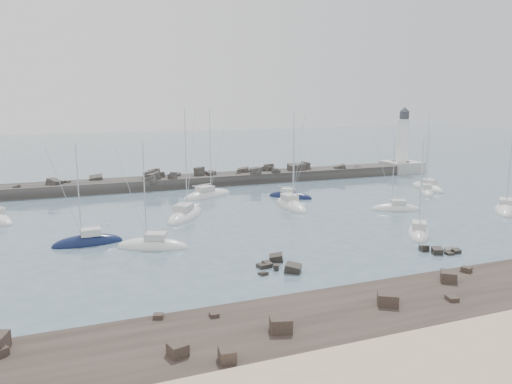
# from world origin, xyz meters

# --- Properties ---
(ground) EXTENTS (400.00, 400.00, 0.00)m
(ground) POSITION_xyz_m (0.00, 0.00, 0.00)
(ground) COLOR #4A6374
(ground) RESTS_ON ground
(rock_shelf) EXTENTS (140.00, 12.13, 1.90)m
(rock_shelf) POSITION_xyz_m (0.25, -21.99, 0.02)
(rock_shelf) COLOR black
(rock_shelf) RESTS_ON ground
(rock_cluster_near) EXTENTS (4.18, 5.27, 1.48)m
(rock_cluster_near) POSITION_xyz_m (-3.32, -9.05, 0.11)
(rock_cluster_near) COLOR black
(rock_cluster_near) RESTS_ON ground
(rock_cluster_far) EXTENTS (3.57, 2.94, 1.21)m
(rock_cluster_far) POSITION_xyz_m (13.91, -10.97, 0.14)
(rock_cluster_far) COLOR black
(rock_cluster_far) RESTS_ON ground
(breakwater) EXTENTS (115.00, 7.40, 4.79)m
(breakwater) POSITION_xyz_m (-7.45, 38.00, 0.31)
(breakwater) COLOR #2E2C29
(breakwater) RESTS_ON ground
(lighthouse) EXTENTS (7.00, 7.00, 14.60)m
(lighthouse) POSITION_xyz_m (47.00, 38.00, 3.09)
(lighthouse) COLOR #A5A49F
(lighthouse) RESTS_ON ground
(sailboat_2) EXTENTS (7.48, 2.58, 11.93)m
(sailboat_2) POSITION_xyz_m (-19.49, 5.58, 0.15)
(sailboat_2) COLOR #0E173A
(sailboat_2) RESTS_ON ground
(sailboat_3) EXTENTS (8.05, 9.66, 15.34)m
(sailboat_3) POSITION_xyz_m (-6.65, 14.09, 0.15)
(sailboat_3) COLOR silver
(sailboat_3) RESTS_ON ground
(sailboat_4) EXTENTS (9.95, 6.60, 15.10)m
(sailboat_4) POSITION_xyz_m (0.10, 26.70, 0.14)
(sailboat_4) COLOR silver
(sailboat_4) RESTS_ON ground
(sailboat_5) EXTENTS (7.92, 5.43, 12.24)m
(sailboat_5) POSITION_xyz_m (-13.20, 1.65, 0.14)
(sailboat_5) COLOR silver
(sailboat_5) RESTS_ON ground
(sailboat_6) EXTENTS (3.27, 9.37, 14.70)m
(sailboat_6) POSITION_xyz_m (9.18, 14.61, 0.15)
(sailboat_6) COLOR silver
(sailboat_6) RESTS_ON ground
(sailboat_7) EXTENTS (6.58, 7.46, 12.19)m
(sailboat_7) POSITION_xyz_m (16.44, -4.52, 0.14)
(sailboat_7) COLOR silver
(sailboat_7) RESTS_ON ground
(sailboat_8) EXTENTS (6.66, 6.84, 11.57)m
(sailboat_8) POSITION_xyz_m (12.27, 21.17, 0.13)
(sailboat_8) COLOR #0E173A
(sailboat_8) RESTS_ON ground
(sailboat_9) EXTENTS (7.33, 4.64, 11.20)m
(sailboat_9) POSITION_xyz_m (22.18, 7.30, 0.13)
(sailboat_9) COLOR silver
(sailboat_9) RESTS_ON ground
(sailboat_10) EXTENTS (3.99, 9.25, 14.23)m
(sailboat_10) POSITION_xyz_m (37.84, 19.16, 0.15)
(sailboat_10) COLOR silver
(sailboat_10) RESTS_ON ground
(sailboat_11) EXTENTS (8.59, 8.22, 14.30)m
(sailboat_11) POSITION_xyz_m (36.17, 1.00, 0.14)
(sailboat_11) COLOR silver
(sailboat_11) RESTS_ON ground
(sailboat_12) EXTENTS (5.65, 6.93, 11.17)m
(sailboat_12) POSITION_xyz_m (35.07, 16.05, 0.14)
(sailboat_12) COLOR silver
(sailboat_12) RESTS_ON ground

